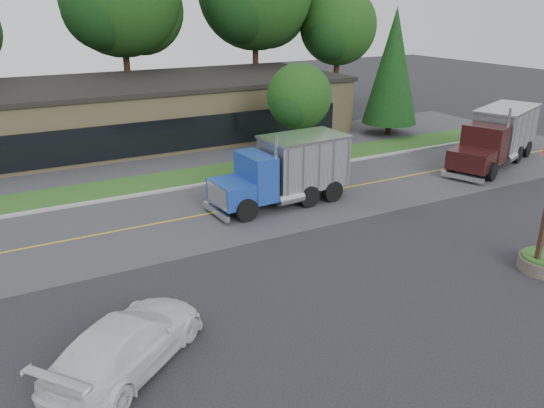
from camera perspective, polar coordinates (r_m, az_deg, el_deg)
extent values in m
plane|color=#333338|center=(18.14, 0.07, -11.18)|extent=(140.00, 140.00, 0.00)
cube|color=#4F4F53|center=(25.56, -9.58, -1.59)|extent=(60.00, 8.00, 0.02)
cube|color=gold|center=(25.56, -9.58, -1.59)|extent=(60.00, 0.12, 0.01)
cube|color=#9E9E99|center=(29.33, -12.30, 1.18)|extent=(60.00, 0.30, 0.12)
cube|color=#286322|center=(30.98, -13.26, 2.15)|extent=(60.00, 3.40, 0.03)
cube|color=#4F4F53|center=(35.64, -15.47, 4.38)|extent=(60.00, 7.00, 0.02)
cube|color=#9C8A5F|center=(41.32, -15.03, 9.48)|extent=(32.00, 12.00, 4.00)
cylinder|color=#6B6054|center=(22.96, 27.23, -5.74)|extent=(1.90, 1.90, 0.50)
cylinder|color=#382619|center=(49.34, -15.15, 12.11)|extent=(0.56, 0.56, 5.53)
sphere|color=#163C10|center=(50.56, -14.01, 19.52)|extent=(7.58, 7.58, 7.58)
sphere|color=black|center=(47.59, -17.58, 19.54)|extent=(6.95, 6.95, 6.95)
cylinder|color=#382619|center=(52.49, -1.76, 13.39)|extent=(0.56, 0.56, 5.73)
sphere|color=#163C10|center=(54.12, -0.53, 20.48)|extent=(7.86, 7.86, 7.86)
sphere|color=black|center=(50.45, -3.09, 20.81)|extent=(7.20, 7.20, 7.20)
cylinder|color=#382619|center=(54.97, 6.87, 12.72)|extent=(0.56, 0.56, 4.07)
sphere|color=#163C10|center=(54.49, 7.14, 18.48)|extent=(7.45, 7.45, 7.45)
sphere|color=#163C10|center=(56.10, 7.74, 17.57)|extent=(5.59, 5.59, 5.59)
sphere|color=black|center=(53.28, 6.48, 17.71)|extent=(5.12, 5.12, 5.12)
cylinder|color=#382619|center=(42.71, 12.39, 7.99)|extent=(0.44, 0.44, 1.00)
cone|color=black|center=(41.96, 12.89, 14.24)|extent=(4.15, 4.15, 8.49)
cylinder|color=#382619|center=(34.44, 2.84, 6.50)|extent=(0.56, 0.56, 2.24)
sphere|color=#163C10|center=(33.82, 2.94, 11.50)|extent=(4.10, 4.10, 4.10)
sphere|color=#163C10|center=(34.73, 3.58, 10.88)|extent=(3.08, 3.08, 3.08)
sphere|color=black|center=(33.24, 2.31, 10.67)|extent=(2.82, 2.82, 2.82)
cube|color=black|center=(27.03, 1.30, 1.25)|extent=(6.88, 1.40, 0.28)
cube|color=#1C409C|center=(25.44, -4.31, 1.24)|extent=(1.77, 2.39, 1.10)
cube|color=#1C409C|center=(25.85, -1.73, 3.02)|extent=(1.33, 2.47, 2.20)
cube|color=black|center=(25.49, -2.75, 3.69)|extent=(0.18, 2.10, 0.90)
cube|color=silver|center=(27.22, 3.43, 4.57)|extent=(4.22, 2.74, 2.50)
cube|color=silver|center=(26.89, 3.49, 7.23)|extent=(4.38, 2.90, 0.12)
cylinder|color=black|center=(26.66, -5.15, 0.88)|extent=(1.12, 0.41, 1.10)
cylinder|color=black|center=(24.75, -2.74, -0.65)|extent=(1.12, 0.41, 1.10)
cylinder|color=black|center=(28.72, 2.54, 2.42)|extent=(1.12, 0.41, 1.10)
cylinder|color=black|center=(26.95, 5.28, 1.11)|extent=(1.12, 0.41, 1.10)
cube|color=black|center=(36.77, 22.74, 4.93)|extent=(8.79, 4.25, 0.28)
cube|color=black|center=(33.01, 20.70, 4.53)|extent=(2.86, 2.93, 1.10)
cube|color=black|center=(34.49, 21.86, 6.07)|extent=(2.34, 2.81, 2.20)
cube|color=black|center=(33.76, 21.56, 6.52)|extent=(0.83, 1.98, 0.90)
cube|color=silver|center=(37.92, 23.81, 7.49)|extent=(5.95, 4.31, 2.50)
cube|color=silver|center=(37.68, 24.10, 9.40)|extent=(6.15, 4.50, 0.12)
cylinder|color=black|center=(33.70, 18.88, 4.10)|extent=(1.15, 0.73, 1.10)
cylinder|color=black|center=(32.99, 22.55, 3.27)|extent=(1.15, 0.73, 1.10)
cylinder|color=black|center=(38.93, 22.07, 5.83)|extent=(1.15, 0.73, 1.10)
cylinder|color=black|center=(38.32, 25.30, 5.13)|extent=(1.15, 0.73, 1.10)
imported|color=white|center=(15.70, -15.33, -14.19)|extent=(5.64, 5.14, 1.58)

